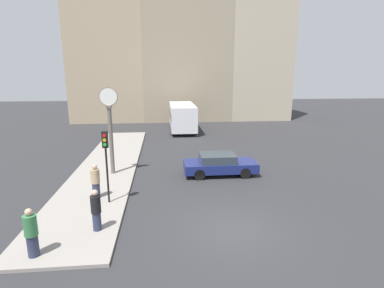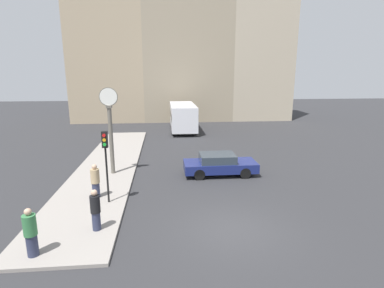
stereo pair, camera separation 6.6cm
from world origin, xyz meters
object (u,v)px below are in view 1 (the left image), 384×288
object	(u,v)px
traffic_light_near	(106,152)
pedestrian_black_jacket	(96,210)
bus_distant	(182,116)
pedestrian_tan_coat	(96,181)
sedan_car	(219,164)
street_clock	(110,127)
pedestrian_green_hoodie	(31,233)

from	to	relation	value
traffic_light_near	pedestrian_black_jacket	xyz separation A→B (m)	(-0.01, -2.60, -1.64)
pedestrian_black_jacket	traffic_light_near	bearing A→B (deg)	89.76
bus_distant	pedestrian_tan_coat	world-z (taller)	bus_distant
sedan_car	traffic_light_near	distance (m)	7.35
traffic_light_near	sedan_car	bearing A→B (deg)	32.12
sedan_car	bus_distant	size ratio (longest dim) A/B	0.59
street_clock	pedestrian_black_jacket	bearing A→B (deg)	-86.10
street_clock	pedestrian_tan_coat	xyz separation A→B (m)	(-0.22, -3.68, -2.01)
pedestrian_green_hoodie	bus_distant	bearing A→B (deg)	74.05
pedestrian_tan_coat	sedan_car	bearing A→B (deg)	25.07
sedan_car	pedestrian_black_jacket	distance (m)	8.77
pedestrian_tan_coat	street_clock	bearing A→B (deg)	86.54
sedan_car	pedestrian_green_hoodie	xyz separation A→B (m)	(-7.78, -7.92, 0.29)
bus_distant	pedestrian_tan_coat	bearing A→B (deg)	-106.83
bus_distant	pedestrian_green_hoodie	bearing A→B (deg)	-105.95
street_clock	pedestrian_tan_coat	world-z (taller)	street_clock
bus_distant	street_clock	xyz separation A→B (m)	(-5.20, -14.26, 1.35)
traffic_light_near	pedestrian_green_hoodie	xyz separation A→B (m)	(-1.77, -4.14, -1.63)
bus_distant	pedestrian_black_jacket	world-z (taller)	bus_distant
bus_distant	traffic_light_near	world-z (taller)	traffic_light_near
sedan_car	pedestrian_black_jacket	world-z (taller)	pedestrian_black_jacket
bus_distant	street_clock	distance (m)	15.24
traffic_light_near	street_clock	xyz separation A→B (m)	(-0.48, 4.31, 0.38)
traffic_light_near	pedestrian_green_hoodie	world-z (taller)	traffic_light_near
pedestrian_black_jacket	pedestrian_green_hoodie	bearing A→B (deg)	-138.73
sedan_car	traffic_light_near	world-z (taller)	traffic_light_near
sedan_car	street_clock	xyz separation A→B (m)	(-6.49, 0.54, 2.30)
bus_distant	pedestrian_green_hoodie	xyz separation A→B (m)	(-6.49, -22.72, -0.66)
traffic_light_near	pedestrian_black_jacket	world-z (taller)	traffic_light_near
street_clock	pedestrian_black_jacket	xyz separation A→B (m)	(0.47, -6.91, -2.02)
pedestrian_black_jacket	street_clock	bearing A→B (deg)	93.90
street_clock	pedestrian_green_hoodie	distance (m)	8.79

